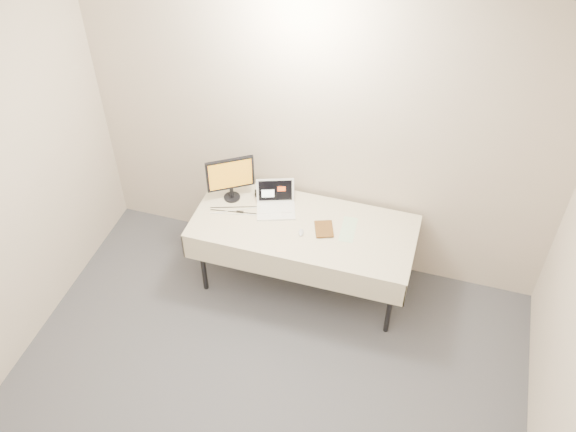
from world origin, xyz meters
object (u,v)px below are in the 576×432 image
(laptop, at_px, (276,202))
(book, at_px, (315,222))
(table, at_px, (304,231))
(monitor, at_px, (230,176))

(laptop, distance_m, book, 0.44)
(table, xyz_separation_m, monitor, (-0.69, 0.16, 0.31))
(monitor, height_order, book, monitor)
(laptop, height_order, monitor, monitor)
(table, height_order, laptop, laptop)
(laptop, bearing_deg, monitor, 159.86)
(laptop, distance_m, monitor, 0.45)
(laptop, bearing_deg, book, -43.55)
(table, relative_size, book, 9.44)
(table, relative_size, laptop, 4.64)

